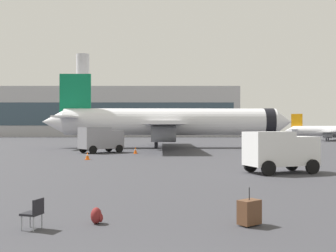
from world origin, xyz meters
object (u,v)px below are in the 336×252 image
Objects in this scene: cargo_van at (279,150)px; traveller_backpack at (96,216)px; airplane_taxiing at (332,131)px; safety_cone_mid at (135,150)px; airplane_at_gate at (168,122)px; gate_chair at (34,212)px; service_truck at (100,139)px; rolling_suitcase at (249,212)px; safety_cone_near at (87,156)px.

cargo_van is 10.00× the size of traveller_backpack.
safety_cone_mid is (-40.58, -45.93, -1.76)m from airplane_taxiing.
airplane_at_gate is 32.54m from cargo_van.
gate_chair is (-1.61, -0.69, 0.27)m from traveller_backpack.
airplane_taxiing reaches higher than safety_cone_mid.
airplane_taxiing is 86.97m from traveller_backpack.
airplane_taxiing is at bearing 62.53° from gate_chair.
airplane_taxiing is 71.21m from cargo_van.
service_truck is 4.64× the size of rolling_suitcase.
cargo_van is 5.58× the size of gate_chair.
airplane_at_gate is at bearing 71.20° from safety_cone_near.
airplane_at_gate reaches higher than airplane_taxiing.
airplane_taxiing is (36.92, 32.84, -1.52)m from airplane_at_gate.
safety_cone_near is 0.67× the size of rolling_suitcase.
traveller_backpack is (1.46, -31.72, -0.15)m from safety_cone_mid.
airplane_at_gate reaches higher than traveller_backpack.
safety_cone_mid is 1.62× the size of traveller_backpack.
safety_cone_near is at bearing 143.64° from cargo_van.
safety_cone_near is 0.85× the size of gate_chair.
traveller_backpack is at bearing 177.25° from rolling_suitcase.
cargo_van reaches higher than rolling_suitcase.
cargo_van is (6.91, -31.72, -2.21)m from airplane_at_gate.
service_truck is 5.94× the size of gate_chair.
traveller_backpack is at bearing -87.36° from safety_cone_mid.
safety_cone_mid is at bearing -131.46° from airplane_taxiing.
rolling_suitcase is 1.28× the size of gate_chair.
service_truck is 1.06× the size of cargo_van.
airplane_at_gate is at bearing 74.38° from safety_cone_mid.
gate_chair is at bearing -90.26° from safety_cone_mid.
rolling_suitcase is (-34.66, -77.86, -1.75)m from airplane_taxiing.
cargo_van reaches higher than safety_cone_near.
cargo_van is at bearing -36.36° from safety_cone_near.
rolling_suitcase reaches higher than gate_chair.
cargo_van is 17.47m from gate_chair.
safety_cone_near is (-14.16, 10.42, -1.09)m from cargo_van.
airplane_taxiing reaches higher than service_truck.
safety_cone_mid is (-3.66, -13.09, -3.27)m from airplane_at_gate.
traveller_backpack is at bearing -116.74° from airplane_taxiing.
airplane_taxiing reaches higher than traveller_backpack.
safety_cone_near is at bearing -113.64° from safety_cone_mid.
traveller_backpack is at bearing -77.85° from safety_cone_near.
airplane_at_gate is 13.98m from safety_cone_mid.
rolling_suitcase is at bearing -2.75° from traveller_backpack.
rolling_suitcase is (9.52, -23.72, 0.03)m from safety_cone_near.
service_truck is at bearing 158.45° from safety_cone_mid.
cargo_van is (-30.01, -64.57, -0.69)m from airplane_taxiing.
service_truck is (-44.66, -44.32, -0.53)m from airplane_taxiing.
gate_chair is at bearing -94.78° from airplane_at_gate.
airplane_at_gate is 6.98× the size of service_truck.
rolling_suitcase reaches higher than safety_cone_near.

